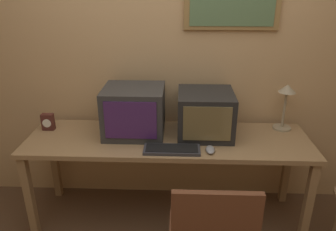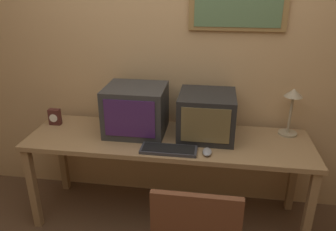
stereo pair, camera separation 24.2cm
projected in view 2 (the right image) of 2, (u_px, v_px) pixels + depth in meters
wall_back at (176, 54)px, 2.62m from camera, size 8.00×0.08×2.60m
desk at (168, 147)px, 2.52m from camera, size 2.14×0.62×0.74m
monitor_left at (136, 110)px, 2.52m from camera, size 0.45×0.40×0.37m
monitor_right at (207, 115)px, 2.47m from camera, size 0.42×0.42×0.34m
keyboard_main at (169, 150)px, 2.30m from camera, size 0.40×0.15×0.03m
mouse_near_keyboard at (207, 152)px, 2.26m from camera, size 0.06×0.11×0.03m
desk_clock at (55, 117)px, 2.70m from camera, size 0.09×0.06×0.13m
desk_lamp at (292, 103)px, 2.45m from camera, size 0.14×0.14×0.37m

